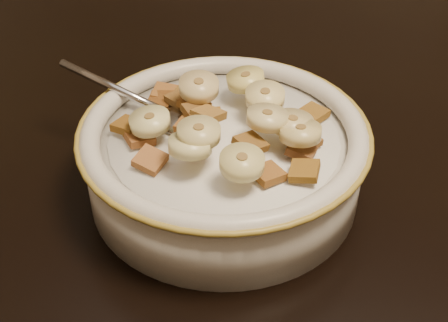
% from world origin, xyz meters
% --- Properties ---
extents(cereal_bowl, '(0.22, 0.22, 0.05)m').
position_xyz_m(cereal_bowl, '(-0.18, -0.10, 0.78)').
color(cereal_bowl, silver).
rests_on(cereal_bowl, table).
extents(milk, '(0.18, 0.18, 0.00)m').
position_xyz_m(milk, '(-0.18, -0.10, 0.80)').
color(milk, white).
rests_on(milk, cereal_bowl).
extents(spoon, '(0.06, 0.04, 0.01)m').
position_xyz_m(spoon, '(-0.22, -0.10, 0.81)').
color(spoon, '#B5B6BD').
rests_on(spoon, cereal_bowl).
extents(cereal_square_0, '(0.02, 0.02, 0.01)m').
position_xyz_m(cereal_square_0, '(-0.25, -0.12, 0.81)').
color(cereal_square_0, brown).
rests_on(cereal_square_0, milk).
extents(cereal_square_1, '(0.02, 0.03, 0.01)m').
position_xyz_m(cereal_square_1, '(-0.21, -0.09, 0.82)').
color(cereal_square_1, brown).
rests_on(cereal_square_1, milk).
extents(cereal_square_2, '(0.03, 0.03, 0.01)m').
position_xyz_m(cereal_square_2, '(-0.15, -0.12, 0.82)').
color(cereal_square_2, brown).
rests_on(cereal_square_2, milk).
extents(cereal_square_3, '(0.02, 0.02, 0.01)m').
position_xyz_m(cereal_square_3, '(-0.23, -0.06, 0.81)').
color(cereal_square_3, olive).
rests_on(cereal_square_3, milk).
extents(cereal_square_4, '(0.03, 0.03, 0.01)m').
position_xyz_m(cereal_square_4, '(-0.13, -0.05, 0.81)').
color(cereal_square_4, '#8D5D22').
rests_on(cereal_square_4, milk).
extents(cereal_square_5, '(0.03, 0.03, 0.01)m').
position_xyz_m(cereal_square_5, '(-0.12, -0.09, 0.81)').
color(cereal_square_5, brown).
rests_on(cereal_square_5, milk).
extents(cereal_square_6, '(0.02, 0.02, 0.01)m').
position_xyz_m(cereal_square_6, '(-0.17, -0.04, 0.81)').
color(cereal_square_6, brown).
rests_on(cereal_square_6, milk).
extents(cereal_square_7, '(0.02, 0.02, 0.01)m').
position_xyz_m(cereal_square_7, '(-0.20, -0.12, 0.82)').
color(cereal_square_7, brown).
rests_on(cereal_square_7, milk).
extents(cereal_square_8, '(0.02, 0.02, 0.01)m').
position_xyz_m(cereal_square_8, '(-0.12, -0.10, 0.81)').
color(cereal_square_8, brown).
rests_on(cereal_square_8, milk).
extents(cereal_square_9, '(0.03, 0.03, 0.01)m').
position_xyz_m(cereal_square_9, '(-0.24, -0.13, 0.81)').
color(cereal_square_9, brown).
rests_on(cereal_square_9, milk).
extents(cereal_square_10, '(0.02, 0.02, 0.01)m').
position_xyz_m(cereal_square_10, '(-0.11, -0.12, 0.81)').
color(cereal_square_10, '#8F601B').
rests_on(cereal_square_10, milk).
extents(cereal_square_11, '(0.03, 0.03, 0.01)m').
position_xyz_m(cereal_square_11, '(-0.23, -0.08, 0.81)').
color(cereal_square_11, brown).
rests_on(cereal_square_11, milk).
extents(cereal_square_12, '(0.02, 0.03, 0.01)m').
position_xyz_m(cereal_square_12, '(-0.19, -0.11, 0.83)').
color(cereal_square_12, '#9C672B').
rests_on(cereal_square_12, milk).
extents(cereal_square_13, '(0.02, 0.02, 0.01)m').
position_xyz_m(cereal_square_13, '(-0.19, -0.13, 0.82)').
color(cereal_square_13, brown).
rests_on(cereal_square_13, milk).
extents(cereal_square_14, '(0.02, 0.02, 0.01)m').
position_xyz_m(cereal_square_14, '(-0.19, -0.11, 0.82)').
color(cereal_square_14, olive).
rests_on(cereal_square_14, milk).
extents(cereal_square_15, '(0.02, 0.02, 0.01)m').
position_xyz_m(cereal_square_15, '(-0.25, -0.08, 0.81)').
color(cereal_square_15, brown).
rests_on(cereal_square_15, milk).
extents(cereal_square_16, '(0.02, 0.02, 0.01)m').
position_xyz_m(cereal_square_16, '(-0.25, -0.07, 0.81)').
color(cereal_square_16, brown).
rests_on(cereal_square_16, milk).
extents(cereal_square_17, '(0.03, 0.03, 0.01)m').
position_xyz_m(cereal_square_17, '(-0.20, -0.11, 0.82)').
color(cereal_square_17, brown).
rests_on(cereal_square_17, milk).
extents(cereal_square_18, '(0.02, 0.02, 0.01)m').
position_xyz_m(cereal_square_18, '(-0.22, -0.15, 0.81)').
color(cereal_square_18, '#905B2E').
rests_on(cereal_square_18, milk).
extents(cereal_square_19, '(0.03, 0.03, 0.01)m').
position_xyz_m(cereal_square_19, '(-0.13, -0.13, 0.81)').
color(cereal_square_19, brown).
rests_on(cereal_square_19, milk).
extents(banana_slice_0, '(0.04, 0.04, 0.01)m').
position_xyz_m(banana_slice_0, '(-0.23, -0.13, 0.82)').
color(banana_slice_0, beige).
rests_on(banana_slice_0, milk).
extents(banana_slice_1, '(0.04, 0.04, 0.01)m').
position_xyz_m(banana_slice_1, '(-0.12, -0.10, 0.82)').
color(banana_slice_1, '#DDC376').
rests_on(banana_slice_1, milk).
extents(banana_slice_2, '(0.03, 0.03, 0.01)m').
position_xyz_m(banana_slice_2, '(-0.18, -0.14, 0.83)').
color(banana_slice_2, beige).
rests_on(banana_slice_2, milk).
extents(banana_slice_3, '(0.04, 0.04, 0.01)m').
position_xyz_m(banana_slice_3, '(-0.16, -0.07, 0.83)').
color(banana_slice_3, '#FAEB9B').
rests_on(banana_slice_3, milk).
extents(banana_slice_4, '(0.04, 0.04, 0.02)m').
position_xyz_m(banana_slice_4, '(-0.19, -0.15, 0.83)').
color(banana_slice_4, '#FDF2AB').
rests_on(banana_slice_4, milk).
extents(banana_slice_5, '(0.04, 0.04, 0.01)m').
position_xyz_m(banana_slice_5, '(-0.21, -0.09, 0.84)').
color(banana_slice_5, tan).
rests_on(banana_slice_5, milk).
extents(banana_slice_6, '(0.04, 0.04, 0.01)m').
position_xyz_m(banana_slice_6, '(-0.15, -0.10, 0.83)').
color(banana_slice_6, '#E1CC86').
rests_on(banana_slice_6, milk).
extents(banana_slice_7, '(0.04, 0.04, 0.02)m').
position_xyz_m(banana_slice_7, '(-0.19, -0.05, 0.82)').
color(banana_slice_7, '#CCC368').
rests_on(banana_slice_7, milk).
extents(banana_slice_8, '(0.04, 0.04, 0.01)m').
position_xyz_m(banana_slice_8, '(-0.15, -0.15, 0.83)').
color(banana_slice_8, '#E6D887').
rests_on(banana_slice_8, milk).
extents(banana_slice_9, '(0.04, 0.04, 0.01)m').
position_xyz_m(banana_slice_9, '(-0.13, -0.09, 0.82)').
color(banana_slice_9, '#DBC97A').
rests_on(banana_slice_9, milk).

